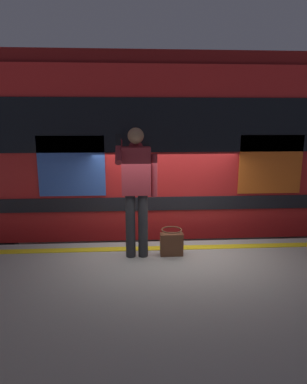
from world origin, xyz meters
The scene contains 7 objects.
ground_plane centered at (0.00, 0.00, 0.00)m, with size 23.83×23.83×0.00m, color #3D3D3F.
safety_line centered at (0.00, 0.30, 1.13)m, with size 11.96×0.16×0.01m, color yellow.
track_rail_near centered at (0.00, -1.23, 0.08)m, with size 15.86×0.08×0.16m, color slate.
track_rail_far centered at (0.00, -2.66, 0.08)m, with size 15.86×0.08×0.16m, color slate.
train_carriage centered at (-0.13, -1.94, 2.56)m, with size 9.87×2.86×4.05m.
passenger centered at (0.51, 0.56, 2.22)m, with size 0.57×0.55×1.85m.
handbag centered at (0.01, 0.56, 1.31)m, with size 0.33×0.30×0.40m.
Camera 1 is at (0.55, 5.06, 3.08)m, focal length 30.62 mm.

